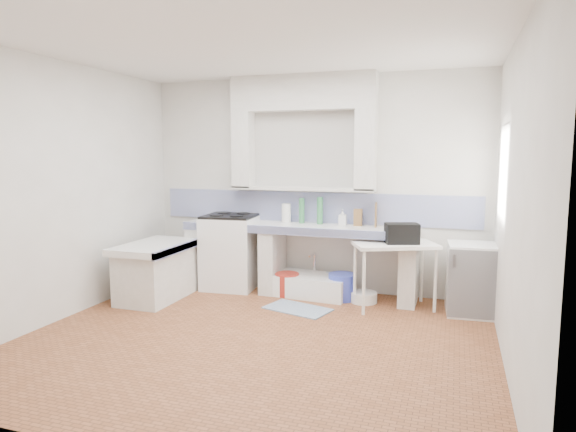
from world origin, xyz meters
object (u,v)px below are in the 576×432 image
(stove, at_px, (231,252))
(fridge, at_px, (471,279))
(sink, at_px, (310,286))
(side_table, at_px, (394,276))

(stove, bearing_deg, fridge, -8.09)
(sink, distance_m, fridge, 1.95)
(fridge, bearing_deg, sink, 171.65)
(stove, relative_size, side_table, 1.03)
(sink, bearing_deg, stove, -176.48)
(stove, distance_m, side_table, 2.21)
(sink, height_order, fridge, fridge)
(sink, relative_size, fridge, 1.23)
(stove, relative_size, fridge, 1.20)
(side_table, bearing_deg, stove, 149.53)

